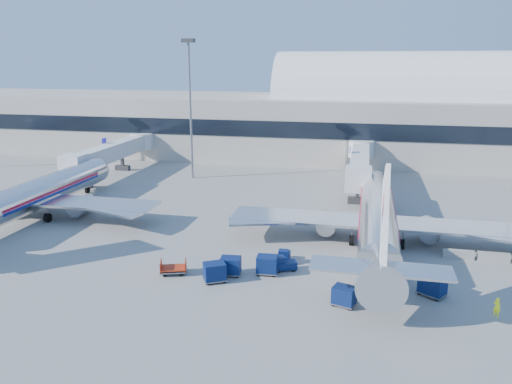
% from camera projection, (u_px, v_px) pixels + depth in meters
% --- Properties ---
extents(ground, '(260.00, 260.00, 0.00)m').
position_uv_depth(ground, '(278.00, 251.00, 51.96)').
color(ground, gray).
rests_on(ground, ground).
extents(terminal, '(170.00, 28.15, 21.00)m').
position_uv_depth(terminal, '(261.00, 117.00, 105.69)').
color(terminal, '#B2AA9E').
rests_on(terminal, ground).
extents(airliner_main, '(32.00, 37.26, 12.07)m').
position_uv_depth(airliner_main, '(378.00, 218.00, 53.36)').
color(airliner_main, silver).
rests_on(airliner_main, ground).
extents(airliner_mid, '(32.00, 37.26, 12.07)m').
position_uv_depth(airliner_mid, '(32.00, 196.00, 62.16)').
color(airliner_mid, silver).
rests_on(airliner_mid, ground).
extents(jetbridge_near, '(4.40, 27.50, 6.25)m').
position_uv_depth(jetbridge_near, '(360.00, 161.00, 78.43)').
color(jetbridge_near, silver).
rests_on(jetbridge_near, ground).
extents(jetbridge_mid, '(4.40, 27.50, 6.25)m').
position_uv_depth(jetbridge_mid, '(116.00, 151.00, 87.23)').
color(jetbridge_mid, silver).
rests_on(jetbridge_mid, ground).
extents(mast_west, '(2.00, 1.20, 22.60)m').
position_uv_depth(mast_west, '(190.00, 89.00, 80.67)').
color(mast_west, slate).
rests_on(mast_west, ground).
extents(barrier_near, '(3.00, 0.55, 0.90)m').
position_uv_depth(barrier_near, '(458.00, 254.00, 49.96)').
color(barrier_near, '#9E9E96').
rests_on(barrier_near, ground).
extents(barrier_mid, '(3.00, 0.55, 0.90)m').
position_uv_depth(barrier_mid, '(494.00, 257.00, 49.27)').
color(barrier_mid, '#9E9E96').
rests_on(barrier_mid, ground).
extents(tug_lead, '(2.46, 1.90, 1.43)m').
position_uv_depth(tug_lead, '(284.00, 264.00, 47.10)').
color(tug_lead, '#091946').
rests_on(tug_lead, ground).
extents(tug_right, '(2.47, 1.91, 1.44)m').
position_uv_depth(tug_right, '(376.00, 271.00, 45.48)').
color(tug_right, '#091946').
rests_on(tug_right, ground).
extents(tug_left, '(1.12, 2.16, 1.39)m').
position_uv_depth(tug_left, '(284.00, 256.00, 49.06)').
color(tug_left, '#091946').
rests_on(tug_left, ground).
extents(cart_train_a, '(2.09, 1.64, 1.76)m').
position_uv_depth(cart_train_a, '(267.00, 265.00, 46.22)').
color(cart_train_a, '#091946').
rests_on(cart_train_a, ground).
extents(cart_train_b, '(2.07, 1.66, 1.71)m').
position_uv_depth(cart_train_b, '(231.00, 266.00, 46.03)').
color(cart_train_b, '#091946').
rests_on(cart_train_b, ground).
extents(cart_train_c, '(2.48, 2.30, 1.75)m').
position_uv_depth(cart_train_c, '(215.00, 272.00, 44.66)').
color(cart_train_c, '#091946').
rests_on(cart_train_c, ground).
extents(cart_solo_near, '(2.19, 1.91, 1.63)m').
position_uv_depth(cart_solo_near, '(344.00, 296.00, 40.27)').
color(cart_solo_near, '#091946').
rests_on(cart_solo_near, ground).
extents(cart_solo_far, '(2.65, 2.51, 1.86)m').
position_uv_depth(cart_solo_far, '(433.00, 285.00, 41.95)').
color(cart_solo_far, '#091946').
rests_on(cart_solo_far, ground).
extents(cart_open_red, '(2.79, 2.34, 0.64)m').
position_uv_depth(cart_open_red, '(174.00, 269.00, 46.40)').
color(cart_open_red, slate).
rests_on(cart_open_red, ground).
extents(ramp_worker, '(0.68, 0.67, 1.58)m').
position_uv_depth(ramp_worker, '(497.00, 307.00, 38.55)').
color(ramp_worker, '#B6D516').
rests_on(ramp_worker, ground).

